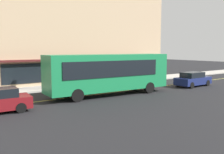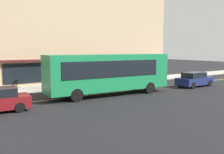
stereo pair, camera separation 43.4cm
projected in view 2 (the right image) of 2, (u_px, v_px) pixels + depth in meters
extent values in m
plane|color=black|center=(127.00, 91.00, 23.46)|extent=(120.00, 120.00, 0.00)
cube|color=#B2ADA3|center=(98.00, 83.00, 27.91)|extent=(80.00, 3.16, 0.15)
cube|color=#D8D14C|center=(127.00, 91.00, 23.46)|extent=(36.00, 0.16, 0.01)
cube|color=tan|center=(58.00, 34.00, 32.44)|extent=(27.09, 11.73, 12.01)
cube|color=#4C1919|center=(79.00, 59.00, 27.78)|extent=(18.97, 0.70, 0.20)
cube|color=black|center=(79.00, 71.00, 28.11)|extent=(16.26, 0.08, 2.00)
cube|color=#197F47|center=(109.00, 72.00, 21.02)|extent=(11.13, 3.14, 3.00)
cube|color=black|center=(158.00, 66.00, 23.76)|extent=(0.24, 2.10, 1.80)
cube|color=black|center=(99.00, 67.00, 21.91)|extent=(8.79, 0.58, 1.32)
cube|color=black|center=(114.00, 69.00, 19.75)|extent=(8.79, 0.58, 1.32)
cube|color=#0CF259|center=(159.00, 56.00, 23.70)|extent=(0.19, 1.90, 0.36)
cube|color=#2D2D33|center=(158.00, 82.00, 23.99)|extent=(0.30, 2.41, 0.40)
cylinder|color=black|center=(135.00, 85.00, 23.95)|extent=(1.02, 0.36, 1.00)
cylinder|color=black|center=(150.00, 88.00, 22.02)|extent=(1.02, 0.36, 1.00)
cylinder|color=black|center=(66.00, 91.00, 20.36)|extent=(1.02, 0.36, 1.00)
cylinder|color=black|center=(77.00, 95.00, 18.43)|extent=(1.02, 0.36, 1.00)
cylinder|color=#2D2D33|center=(49.00, 72.00, 23.31)|extent=(0.12, 0.12, 3.20)
cube|color=black|center=(48.00, 60.00, 23.35)|extent=(0.30, 0.30, 0.90)
sphere|color=red|center=(47.00, 57.00, 23.45)|extent=(0.18, 0.18, 0.18)
sphere|color=orange|center=(47.00, 60.00, 23.49)|extent=(0.18, 0.18, 0.18)
sphere|color=green|center=(47.00, 63.00, 23.52)|extent=(0.18, 0.18, 0.18)
cube|color=navy|center=(195.00, 81.00, 26.06)|extent=(4.35, 1.92, 0.75)
cube|color=black|center=(194.00, 75.00, 25.89)|extent=(2.45, 1.58, 0.55)
cylinder|color=black|center=(196.00, 82.00, 27.57)|extent=(0.65, 0.24, 0.64)
cylinder|color=black|center=(209.00, 83.00, 26.25)|extent=(0.65, 0.24, 0.64)
cylinder|color=black|center=(180.00, 84.00, 25.92)|extent=(0.65, 0.24, 0.64)
cylinder|color=black|center=(193.00, 85.00, 24.60)|extent=(0.65, 0.24, 0.64)
cylinder|color=black|center=(20.00, 107.00, 15.34)|extent=(0.65, 0.26, 0.64)
cylinder|color=black|center=(15.00, 102.00, 16.74)|extent=(0.65, 0.26, 0.64)
cylinder|color=black|center=(61.00, 81.00, 26.29)|extent=(0.18, 0.18, 0.83)
cylinder|color=#26723F|center=(61.00, 74.00, 26.21)|extent=(0.34, 0.34, 0.65)
sphere|color=tan|center=(61.00, 70.00, 26.16)|extent=(0.23, 0.23, 0.23)
cylinder|color=black|center=(138.00, 75.00, 32.15)|extent=(0.18, 0.18, 0.89)
cylinder|color=#B28C33|center=(138.00, 69.00, 32.06)|extent=(0.34, 0.34, 0.70)
sphere|color=tan|center=(138.00, 65.00, 32.01)|extent=(0.25, 0.25, 0.25)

